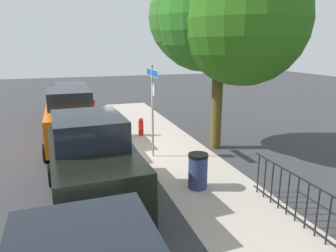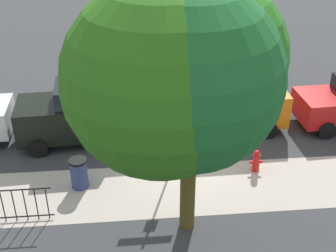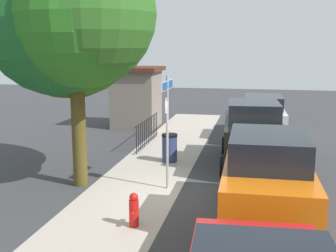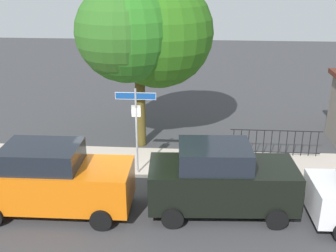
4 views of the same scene
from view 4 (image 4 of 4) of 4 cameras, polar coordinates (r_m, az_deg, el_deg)
ground_plane at (r=14.91m, az=-6.52°, el=-7.07°), size 60.00×60.00×0.00m
sidewalk_strip at (r=15.84m, az=1.49°, el=-5.13°), size 24.00×2.60×0.00m
street_sign at (r=14.27m, az=-4.45°, el=1.55°), size 1.41×0.07×3.19m
shade_tree at (r=16.27m, az=-3.68°, el=12.89°), size 5.19×5.06×6.79m
car_orange at (r=12.90m, az=-15.78°, el=-7.16°), size 4.68×2.07×2.17m
car_black at (r=12.51m, az=7.32°, el=-7.37°), size 4.47×2.25×2.19m
iron_fence at (r=16.80m, az=14.65°, el=-2.20°), size 3.58×0.04×1.07m
fire_hydrant at (r=15.79m, az=-14.05°, el=-4.37°), size 0.42×0.22×0.78m
trash_bin at (r=15.27m, az=6.62°, el=-4.28°), size 0.55×0.55×0.98m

